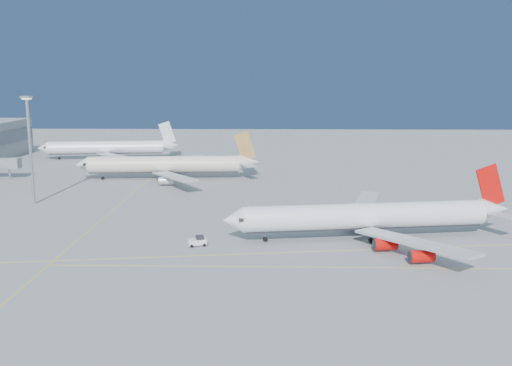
% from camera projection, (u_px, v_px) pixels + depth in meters
% --- Properties ---
extents(ground, '(500.00, 500.00, 0.00)m').
position_uv_depth(ground, '(272.00, 244.00, 114.90)').
color(ground, slate).
rests_on(ground, ground).
extents(taxiway_lines, '(118.86, 140.00, 0.02)m').
position_uv_depth(taxiway_lines, '(203.00, 235.00, 121.48)').
color(taxiway_lines, yellow).
rests_on(taxiway_lines, ground).
extents(airliner_virgin, '(61.56, 54.78, 15.22)m').
position_uv_depth(airliner_virgin, '(371.00, 216.00, 118.57)').
color(airliner_virgin, white).
rests_on(airliner_virgin, ground).
extents(airliner_etihad, '(60.19, 55.47, 15.70)m').
position_uv_depth(airliner_etihad, '(168.00, 165.00, 186.38)').
color(airliner_etihad, beige).
rests_on(airliner_etihad, ground).
extents(airliner_third, '(56.61, 51.80, 15.19)m').
position_uv_depth(airliner_third, '(109.00, 148.00, 231.85)').
color(airliner_third, white).
rests_on(airliner_third, ground).
extents(pushback_tug, '(3.99, 3.05, 2.04)m').
position_uv_depth(pushback_tug, '(198.00, 241.00, 113.54)').
color(pushback_tug, white).
rests_on(pushback_tug, ground).
extents(light_mast, '(2.45, 2.45, 28.29)m').
position_uv_depth(light_mast, '(30.00, 141.00, 147.95)').
color(light_mast, gray).
rests_on(light_mast, ground).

